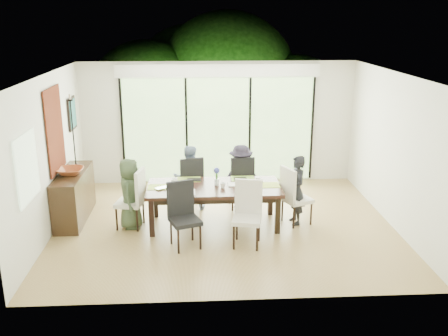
{
  "coord_description": "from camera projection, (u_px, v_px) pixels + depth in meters",
  "views": [
    {
      "loc": [
        -0.49,
        -8.32,
        3.64
      ],
      "look_at": [
        0.0,
        0.25,
        1.0
      ],
      "focal_mm": 40.0,
      "sensor_mm": 36.0,
      "label": 1
    }
  ],
  "objects": [
    {
      "name": "person_left_end",
      "position": [
        130.0,
        193.0,
        8.77
      ],
      "size": [
        0.43,
        0.63,
        1.27
      ],
      "primitive_type": "imported",
      "rotation": [
        0.0,
        0.0,
        1.46
      ],
      "color": "#394A31",
      "rests_on": "floor"
    },
    {
      "name": "chair_left_end",
      "position": [
        129.0,
        198.0,
        8.8
      ],
      "size": [
        0.53,
        0.53,
        1.08
      ],
      "primitive_type": null,
      "rotation": [
        0.0,
        0.0,
        -1.77
      ],
      "color": "silver",
      "rests_on": "floor"
    },
    {
      "name": "foliage_mid",
      "position": [
        227.0,
        83.0,
        14.06
      ],
      "size": [
        4.0,
        4.0,
        4.0
      ],
      "primitive_type": "sphere",
      "color": "#14380F",
      "rests_on": "ground"
    },
    {
      "name": "platter_snacks",
      "position": [
        182.0,
        191.0,
        8.5
      ],
      "size": [
        0.2,
        0.2,
        0.01
      ],
      "primitive_type": "cube",
      "color": "#BF6116",
      "rests_on": "table_top"
    },
    {
      "name": "wall_right",
      "position": [
        395.0,
        150.0,
        8.8
      ],
      "size": [
        0.02,
        5.0,
        2.7
      ],
      "primitive_type": "cube",
      "color": "beige",
      "rests_on": "floor"
    },
    {
      "name": "mullion_d",
      "position": [
        312.0,
        129.0,
        11.14
      ],
      "size": [
        0.05,
        0.04,
        2.3
      ],
      "primitive_type": "cube",
      "color": "black",
      "rests_on": "wall_back"
    },
    {
      "name": "placemat_left",
      "position": [
        160.0,
        187.0,
        8.77
      ],
      "size": [
        0.43,
        0.31,
        0.01
      ],
      "primitive_type": "cube",
      "color": "#A0BA42",
      "rests_on": "table_top"
    },
    {
      "name": "rail_top",
      "position": [
        215.0,
        140.0,
        12.88
      ],
      "size": [
        6.0,
        0.08,
        0.06
      ],
      "primitive_type": "cube",
      "color": "brown",
      "rests_on": "deck"
    },
    {
      "name": "bowl",
      "position": [
        70.0,
        171.0,
        8.94
      ],
      "size": [
        0.48,
        0.48,
        0.12
      ],
      "primitive_type": "imported",
      "color": "brown",
      "rests_on": "sideboard"
    },
    {
      "name": "placemat_far_l",
      "position": [
        189.0,
        179.0,
        9.18
      ],
      "size": [
        0.43,
        0.31,
        0.01
      ],
      "primitive_type": "cube",
      "color": "olive",
      "rests_on": "table_top"
    },
    {
      "name": "table_top",
      "position": [
        214.0,
        188.0,
        8.83
      ],
      "size": [
        2.36,
        1.08,
        0.06
      ],
      "primitive_type": "cube",
      "color": "black",
      "rests_on": "floor"
    },
    {
      "name": "candle",
      "position": [
        70.0,
        97.0,
        9.0
      ],
      "size": [
        0.04,
        0.04,
        0.1
      ],
      "primitive_type": "cylinder",
      "color": "silver",
      "rests_on": "sideboard"
    },
    {
      "name": "blinds_header",
      "position": [
        218.0,
        71.0,
        10.65
      ],
      "size": [
        4.4,
        0.06,
        0.28
      ],
      "primitive_type": "cube",
      "color": "white",
      "rests_on": "wall_back"
    },
    {
      "name": "glass_doors",
      "position": [
        218.0,
        130.0,
        11.04
      ],
      "size": [
        4.2,
        0.02,
        2.3
      ],
      "primitive_type": "cube",
      "color": "#598C3F",
      "rests_on": "wall_back"
    },
    {
      "name": "placemat_far_r",
      "position": [
        243.0,
        178.0,
        9.23
      ],
      "size": [
        0.43,
        0.31,
        0.01
      ],
      "primitive_type": "cube",
      "color": "#8DBC43",
      "rests_on": "table_top"
    },
    {
      "name": "foliage_far",
      "position": [
        192.0,
        86.0,
        14.73
      ],
      "size": [
        3.6,
        3.6,
        3.6
      ],
      "primitive_type": "sphere",
      "color": "#14380F",
      "rests_on": "ground"
    },
    {
      "name": "mullion_b",
      "position": [
        187.0,
        131.0,
        10.99
      ],
      "size": [
        0.05,
        0.04,
        2.3
      ],
      "primitive_type": "cube",
      "color": "black",
      "rests_on": "wall_back"
    },
    {
      "name": "chair_near_left",
      "position": [
        185.0,
        216.0,
        8.02
      ],
      "size": [
        0.58,
        0.58,
        1.08
      ],
      "primitive_type": null,
      "rotation": [
        0.0,
        0.0,
        0.36
      ],
      "color": "black",
      "rests_on": "floor"
    },
    {
      "name": "hyacinth_blooms",
      "position": [
        217.0,
        170.0,
        8.79
      ],
      "size": [
        0.11,
        0.11,
        0.11
      ],
      "primitive_type": "sphere",
      "color": "#474EB2",
      "rests_on": "table_top"
    },
    {
      "name": "wall_front",
      "position": [
        237.0,
        206.0,
        6.24
      ],
      "size": [
        6.0,
        0.02,
        2.7
      ],
      "primitive_type": "cube",
      "color": "silver",
      "rests_on": "floor"
    },
    {
      "name": "platter_base",
      "position": [
        182.0,
        192.0,
        8.5
      ],
      "size": [
        0.26,
        0.26,
        0.02
      ],
      "primitive_type": "cube",
      "color": "white",
      "rests_on": "table_top"
    },
    {
      "name": "art_canvas",
      "position": [
        73.0,
        114.0,
        9.98
      ],
      "size": [
        0.01,
        0.45,
        0.55
      ],
      "primitive_type": "cube",
      "color": "#1A5353",
      "rests_on": "wall_left"
    },
    {
      "name": "tablet_far_l",
      "position": [
        194.0,
        180.0,
        9.13
      ],
      "size": [
        0.26,
        0.18,
        0.01
      ],
      "primitive_type": "cube",
      "color": "black",
      "rests_on": "table_top"
    },
    {
      "name": "tapestry",
      "position": [
        55.0,
        130.0,
        8.75
      ],
      "size": [
        0.02,
        1.0,
        1.5
      ],
      "primitive_type": "cube",
      "color": "maroon",
      "rests_on": "wall_left"
    },
    {
      "name": "mullion_a",
      "position": [
        123.0,
        131.0,
        10.91
      ],
      "size": [
        0.05,
        0.04,
        2.3
      ],
      "primitive_type": "cube",
      "color": "black",
      "rests_on": "wall_back"
    },
    {
      "name": "book",
      "position": [
        228.0,
        185.0,
        8.88
      ],
      "size": [
        0.17,
        0.23,
        0.02
      ],
      "primitive_type": "imported",
      "rotation": [
        0.0,
        0.0,
        0.04
      ],
      "color": "white",
      "rests_on": "table_top"
    },
    {
      "name": "cup_b",
      "position": [
        223.0,
        185.0,
        8.72
      ],
      "size": [
        0.14,
        0.14,
        0.09
      ],
      "primitive_type": "imported",
      "rotation": [
        0.0,
        0.0,
        2.14
      ],
      "color": "white",
      "rests_on": "table_top"
    },
    {
      "name": "candlestick_pan",
      "position": [
        70.0,
        100.0,
        9.01
      ],
      "size": [
        0.1,
        0.1,
        0.03
      ],
      "primitive_type": "cylinder",
      "color": "black",
      "rests_on": "sideboard"
    },
    {
      "name": "side_window",
      "position": [
        27.0,
        168.0,
        7.28
      ],
      "size": [
        0.02,
        0.9,
        1.0
      ],
      "primitive_type": "cube",
      "color": "#8CAD7F",
      "rests_on": "wall_left"
    },
    {
      "name": "wall_left",
      "position": [
        48.0,
        156.0,
        8.47
      ],
      "size": [
        0.02,
        5.0,
        2.7
      ],
      "primitive_type": "cube",
      "color": "silver",
      "rests_on": "floor"
    },
    {
      "name": "foliage_right",
      "position": [
        295.0,
        106.0,
        13.56
      ],
      "size": [
        2.8,
        2.8,
        2.8
      ],
      "primitive_type": "sphere",
      "color": "#14380F",
      "rests_on": "ground"
    },
    {
      "name": "placemat_right",
      "position": [
        267.0,
        185.0,
        8.87
      ],
      "size": [
        0.43,
        0.31,
        0.01
      ],
      "primitive_type": "cube",
      "color": "#AABF44",
      "rests_on": "table_top"
    },
    {
      "name": "candlestick_shaft",
      "position": [
        73.0,
        133.0,
        9.2
      ],
      "size": [
        0.02,
        0.02,
        1.25
      ],
      "primitive_type": "cylinder",
      "color": "black",
      "rests_on": "sideboard"
    },
    {
      "name": "wall_back",
      "position": [
        218.0,
        123.0,
        11.03
      ],
      "size": [
        6.0,
        0.02,
        2.7
      ],
      "primitive_type": "cube",
      "color": "silver",
      "rests_on": "floor"
    },
    {
      "name": "person_far_right",
      "position": [
        241.0,
        177.0,
        9.68
      ],
      "size": [
        0.64,
        0.45,
        1.27
      ],
      "primitive_type": "imported",
      "rotation": [
        0.0,
        0.0,
        3.28
      ],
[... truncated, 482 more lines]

